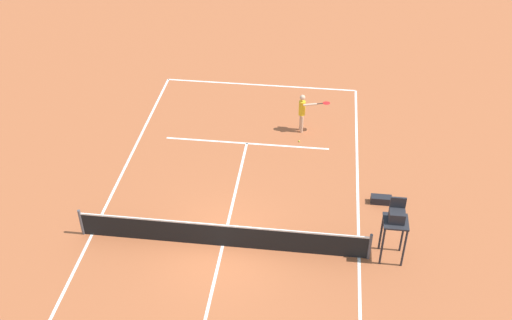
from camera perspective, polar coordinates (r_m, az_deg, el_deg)
The scene contains 7 objects.
ground_plane at distance 21.09m, azimuth -3.13°, elevation -7.98°, with size 60.00×60.00×0.00m, color #AD5933.
court_lines at distance 21.09m, azimuth -3.13°, elevation -7.98°, with size 9.34×22.64×0.01m.
tennis_net at distance 20.75m, azimuth -3.18°, elevation -7.00°, with size 9.94×0.10×1.07m.
player_serving at distance 26.14m, azimuth 4.42°, elevation 4.70°, with size 1.34×0.51×1.79m.
tennis_ball at distance 25.97m, azimuth 4.05°, elevation 1.76°, with size 0.07×0.07×0.07m, color #CCE033.
umpire_chair at distance 20.09m, azimuth 12.92°, elevation -5.53°, with size 0.80×0.80×2.41m.
equipment_bag at distance 23.11m, azimuth 11.59°, elevation -3.65°, with size 0.76×0.32×0.30m, color black.
Camera 1 is at (-2.96, 14.85, 14.68)m, focal length 42.88 mm.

